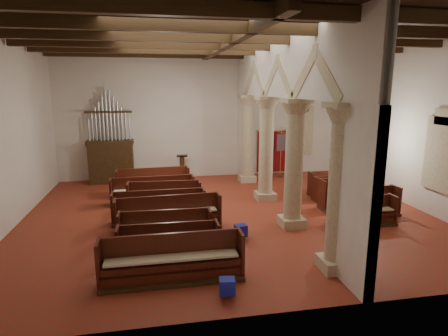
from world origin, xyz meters
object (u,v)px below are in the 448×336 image
(pipe_organ, at_px, (111,154))
(aisle_pew_0, at_px, (369,215))
(nave_pew_0, at_px, (172,266))
(processional_banner, at_px, (281,162))
(lectern, at_px, (182,169))

(pipe_organ, bearing_deg, aisle_pew_0, -39.73)
(nave_pew_0, bearing_deg, processional_banner, 57.99)
(pipe_organ, bearing_deg, nave_pew_0, -76.58)
(pipe_organ, distance_m, nave_pew_0, 10.16)
(nave_pew_0, bearing_deg, pipe_organ, 103.14)
(lectern, distance_m, aisle_pew_0, 9.17)
(processional_banner, bearing_deg, lectern, 159.88)
(processional_banner, bearing_deg, pipe_organ, 161.92)
(processional_banner, xyz_separation_m, nave_pew_0, (-5.80, -9.37, -0.43))
(aisle_pew_0, bearing_deg, pipe_organ, 140.71)
(processional_banner, height_order, aisle_pew_0, processional_banner)
(processional_banner, bearing_deg, nave_pew_0, -136.60)
(pipe_organ, relative_size, nave_pew_0, 1.34)
(processional_banner, height_order, nave_pew_0, processional_banner)
(processional_banner, distance_m, nave_pew_0, 11.03)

